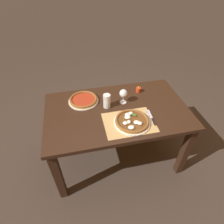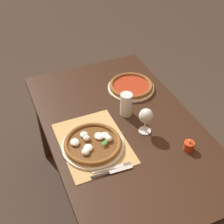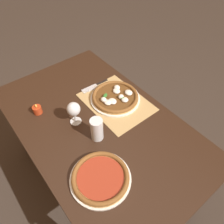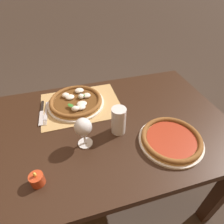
{
  "view_description": "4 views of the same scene",
  "coord_description": "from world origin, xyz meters",
  "views": [
    {
      "loc": [
        -0.35,
        -1.36,
        1.93
      ],
      "look_at": [
        -0.08,
        -0.11,
        0.82
      ],
      "focal_mm": 30.0,
      "sensor_mm": 36.0,
      "label": 1
    },
    {
      "loc": [
        1.18,
        -0.57,
        1.96
      ],
      "look_at": [
        -0.08,
        -0.03,
        0.79
      ],
      "focal_mm": 50.0,
      "sensor_mm": 36.0,
      "label": 2
    },
    {
      "loc": [
        -0.72,
        0.46,
        1.77
      ],
      "look_at": [
        -0.04,
        -0.08,
        0.81
      ],
      "focal_mm": 35.0,
      "sensor_mm": 36.0,
      "label": 3
    },
    {
      "loc": [
        0.13,
        0.69,
        1.44
      ],
      "look_at": [
        -0.07,
        0.02,
        0.83
      ],
      "focal_mm": 30.0,
      "sensor_mm": 36.0,
      "label": 4
    }
  ],
  "objects": [
    {
      "name": "wine_glass",
      "position": [
        0.09,
        0.1,
        0.85
      ],
      "size": [
        0.08,
        0.08,
        0.16
      ],
      "color": "silver",
      "rests_on": "dining_table"
    },
    {
      "name": "pint_glass",
      "position": [
        -0.09,
        0.06,
        0.81
      ],
      "size": [
        0.07,
        0.07,
        0.15
      ],
      "color": "silver",
      "rests_on": "dining_table"
    },
    {
      "name": "knife",
      "position": [
        0.29,
        -0.19,
        0.75
      ],
      "size": [
        0.03,
        0.22,
        0.01
      ],
      "color": "black",
      "rests_on": "paper_placemat"
    },
    {
      "name": "ground_plane",
      "position": [
        0.0,
        0.0,
        0.0
      ],
      "size": [
        24.0,
        24.0,
        0.0
      ],
      "primitive_type": "plane",
      "color": "#382D26"
    },
    {
      "name": "dining_table",
      "position": [
        0.0,
        0.0,
        0.64
      ],
      "size": [
        1.4,
        0.85,
        0.74
      ],
      "color": "black",
      "rests_on": "ground"
    },
    {
      "name": "pizza_far",
      "position": [
        -0.31,
        0.2,
        0.76
      ],
      "size": [
        0.31,
        0.31,
        0.04
      ],
      "color": "silver",
      "rests_on": "dining_table"
    },
    {
      "name": "pizza_near",
      "position": [
        0.09,
        -0.21,
        0.76
      ],
      "size": [
        0.33,
        0.33,
        0.05
      ],
      "color": "silver",
      "rests_on": "paper_placemat"
    },
    {
      "name": "votive_candle",
      "position": [
        0.3,
        0.25,
        0.76
      ],
      "size": [
        0.06,
        0.06,
        0.07
      ],
      "color": "#B23819",
      "rests_on": "dining_table"
    },
    {
      "name": "paper_placemat",
      "position": [
        0.06,
        -0.2,
        0.74
      ],
      "size": [
        0.46,
        0.35,
        0.0
      ],
      "primitive_type": "cube",
      "color": "tan",
      "rests_on": "dining_table"
    },
    {
      "name": "fork",
      "position": [
        0.26,
        -0.18,
        0.75
      ],
      "size": [
        0.04,
        0.2,
        0.0
      ],
      "color": "#B7B7BC",
      "rests_on": "paper_placemat"
    }
  ]
}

